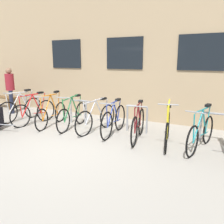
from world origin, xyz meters
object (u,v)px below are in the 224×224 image
Objects in this scene: bicycle_white at (21,109)px; bicycle_yellow at (168,129)px; bicycle_blue at (114,120)px; bicycle_teal at (201,133)px; bicycle_silver at (96,118)px; wooden_bench at (1,99)px; person_by_bench at (10,87)px; bicycle_maroon at (138,125)px; bicycle_orange at (52,114)px; bicycle_red at (34,112)px; bicycle_green at (73,115)px.

bicycle_white is 0.97× the size of bicycle_yellow.
bicycle_teal reaches higher than bicycle_blue.
bicycle_yellow is 0.77m from bicycle_teal.
bicycle_silver reaches higher than wooden_bench.
bicycle_silver is 1.02× the size of person_by_bench.
wooden_bench is (-7.47, 1.21, -0.03)m from bicycle_yellow.
person_by_bench is at bearing 172.52° from bicycle_maroon.
bicycle_maroon is at bearing -178.38° from bicycle_teal.
bicycle_white is 1.39m from bicycle_orange.
wooden_bench is (-6.73, 1.24, -0.04)m from bicycle_maroon.
bicycle_silver is (2.19, 0.23, -0.01)m from bicycle_red.
bicycle_orange is at bearing -179.70° from bicycle_teal.
bicycle_orange reaches higher than bicycle_blue.
bicycle_teal is at bearing 1.62° from bicycle_maroon.
bicycle_teal is at bearing -5.52° from person_by_bench.
bicycle_teal is 5.03m from bicycle_red.
bicycle_green is 1.00× the size of bicycle_yellow.
bicycle_teal is at bearing -2.08° from bicycle_silver.
bicycle_maroon is 0.98× the size of bicycle_blue.
bicycle_silver is 4.23m from person_by_bench.
bicycle_white is 0.97× the size of bicycle_green.
wooden_bench is at bearing 169.41° from bicycle_blue.
bicycle_teal is at bearing 1.43° from bicycle_red.
bicycle_red is at bearing -178.65° from bicycle_maroon.
bicycle_white is 1.50m from person_by_bench.
bicycle_red is (0.74, -0.16, -0.00)m from bicycle_white.
bicycle_red is at bearing -22.36° from wooden_bench.
bicycle_orange is at bearing 9.09° from bicycle_red.
bicycle_maroon is 1.52m from bicycle_teal.
bicycle_teal is (1.52, 0.04, -0.01)m from bicycle_maroon.
wooden_bench is 0.90× the size of person_by_bench.
bicycle_yellow is at bearing -3.21° from bicycle_silver.
wooden_bench is at bearing 157.47° from person_by_bench.
bicycle_silver is 5.51m from wooden_bench.
bicycle_white is 2.73m from wooden_bench.
bicycle_green is 3.65m from bicycle_teal.
bicycle_white reaches higher than bicycle_silver.
bicycle_teal is 8.33m from wooden_bench.
bicycle_orange reaches higher than bicycle_white.
bicycle_green reaches higher than bicycle_silver.
bicycle_teal is at bearing -1.23° from bicycle_green.
person_by_bench reaches higher than bicycle_green.
bicycle_white is 1.02× the size of bicycle_maroon.
bicycle_silver is at bearing 4.67° from bicycle_orange.
bicycle_white reaches higher than wooden_bench.
bicycle_white reaches higher than bicycle_blue.
bicycle_maroon is at bearing -177.75° from bicycle_yellow.
person_by_bench is (-1.96, 0.80, 0.60)m from bicycle_red.
bicycle_green is at bearing 178.77° from bicycle_teal.
bicycle_green is 1.13× the size of wooden_bench.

